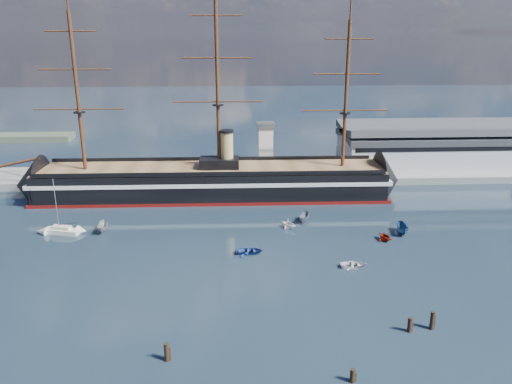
{
  "coord_description": "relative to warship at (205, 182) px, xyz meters",
  "views": [
    {
      "loc": [
        -6.86,
        -64.5,
        40.99
      ],
      "look_at": [
        -1.67,
        35.0,
        9.0
      ],
      "focal_mm": 35.0,
      "sensor_mm": 36.0,
      "label": 1
    }
  ],
  "objects": [
    {
      "name": "ground",
      "position": [
        13.54,
        -20.0,
        -4.04
      ],
      "size": [
        600.0,
        600.0,
        0.0
      ],
      "primitive_type": "plane",
      "color": "#162432",
      "rests_on": "ground"
    },
    {
      "name": "quay",
      "position": [
        23.54,
        16.0,
        -4.04
      ],
      "size": [
        180.0,
        18.0,
        2.0
      ],
      "primitive_type": "cube",
      "color": "slate",
      "rests_on": "ground"
    },
    {
      "name": "warehouse",
      "position": [
        71.54,
        20.0,
        3.95
      ],
      "size": [
        63.0,
        21.0,
        11.6
      ],
      "color": "#B7BABC",
      "rests_on": "ground"
    },
    {
      "name": "quay_tower",
      "position": [
        16.54,
        13.0,
        5.72
      ],
      "size": [
        5.0,
        5.0,
        15.0
      ],
      "color": "silver",
      "rests_on": "ground"
    },
    {
      "name": "warship",
      "position": [
        0.0,
        0.0,
        0.0
      ],
      "size": [
        112.96,
        17.21,
        53.94
      ],
      "rotation": [
        0.0,
        0.0,
        -0.01
      ],
      "color": "black",
      "rests_on": "ground"
    },
    {
      "name": "sailboat",
      "position": [
        -29.54,
        -23.87,
        -3.26
      ],
      "size": [
        7.95,
        4.04,
        12.22
      ],
      "rotation": [
        0.0,
        0.0,
        -0.25
      ],
      "color": "beige",
      "rests_on": "ground"
    },
    {
      "name": "motorboat_a",
      "position": [
        -21.03,
        -23.27,
        -4.04
      ],
      "size": [
        6.51,
        2.98,
        2.52
      ],
      "primitive_type": "imported",
      "rotation": [
        0.0,
        0.0,
        0.11
      ],
      "color": "gray",
      "rests_on": "ground"
    },
    {
      "name": "motorboat_b",
      "position": [
        10.02,
        -36.0,
        -4.04
      ],
      "size": [
        1.47,
        3.36,
        1.54
      ],
      "primitive_type": "imported",
      "rotation": [
        0.0,
        0.0,
        1.62
      ],
      "color": "navy",
      "rests_on": "ground"
    },
    {
      "name": "motorboat_c",
      "position": [
        23.07,
        -19.85,
        -4.04
      ],
      "size": [
        6.35,
        4.1,
        2.38
      ],
      "primitive_type": "imported",
      "rotation": [
        0.0,
        0.0,
        -0.35
      ],
      "color": "slate",
      "rests_on": "ground"
    },
    {
      "name": "motorboat_d",
      "position": [
        19.1,
        -23.21,
        -4.04
      ],
      "size": [
        6.4,
        6.19,
        2.28
      ],
      "primitive_type": "imported",
      "rotation": [
        0.0,
        0.0,
        0.74
      ],
      "color": "white",
      "rests_on": "ground"
    },
    {
      "name": "motorboat_e",
      "position": [
        28.87,
        -42.93,
        -4.04
      ],
      "size": [
        1.26,
        3.08,
        1.43
      ],
      "primitive_type": "imported",
      "rotation": [
        0.0,
        0.0,
        1.58
      ],
      "color": "silver",
      "rests_on": "ground"
    },
    {
      "name": "motorboat_f",
      "position": [
        42.99,
        -27.69,
        -4.04
      ],
      "size": [
        6.76,
        3.2,
        2.6
      ],
      "primitive_type": "imported",
      "rotation": [
        0.0,
        0.0,
        -0.13
      ],
      "color": "navy",
      "rests_on": "ground"
    },
    {
      "name": "motorboat_g",
      "position": [
        38.14,
        -31.07,
        -4.04
      ],
      "size": [
        6.61,
        4.57,
        2.23
      ],
      "primitive_type": "imported",
      "rotation": [
        0.0,
        0.0,
        0.35
      ],
      "color": "maroon",
      "rests_on": "ground"
    },
    {
      "name": "piling_near_left",
      "position": [
        -2.05,
        -68.61,
        -4.04
      ],
      "size": [
        0.64,
        0.64,
        3.3
      ],
      "primitive_type": "cylinder",
      "color": "black",
      "rests_on": "ground"
    },
    {
      "name": "piling_near_mid",
      "position": [
        21.16,
        -73.99,
        -4.04
      ],
      "size": [
        0.64,
        0.64,
        2.53
      ],
      "primitive_type": "cylinder",
      "color": "black",
      "rests_on": "ground"
    },
    {
      "name": "piling_near_right",
      "position": [
        35.31,
        -63.26,
        -4.04
      ],
      "size": [
        0.64,
        0.64,
        3.56
      ],
      "primitive_type": "cylinder",
      "color": "black",
      "rests_on": "ground"
    },
    {
      "name": "piling_extra",
      "position": [
        31.87,
        -63.77,
        -4.04
      ],
      "size": [
        0.64,
        0.64,
        2.98
      ],
      "primitive_type": "cylinder",
      "color": "black",
      "rests_on": "ground"
    }
  ]
}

